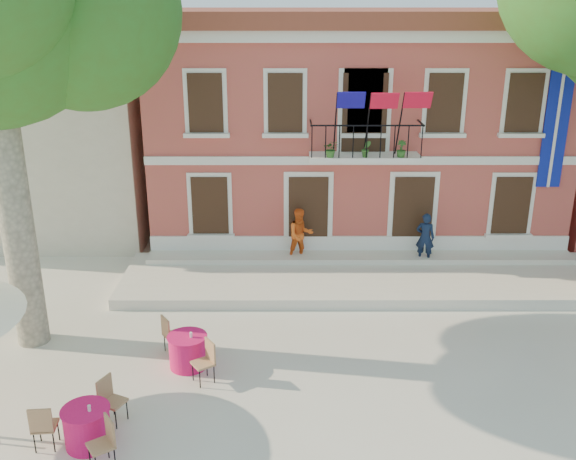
{
  "coord_description": "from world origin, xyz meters",
  "views": [
    {
      "loc": [
        -0.25,
        -12.64,
        7.84
      ],
      "look_at": [
        -0.23,
        3.5,
        2.0
      ],
      "focal_mm": 40.0,
      "sensor_mm": 36.0,
      "label": 1
    }
  ],
  "objects_px": {
    "pedestrian_orange": "(300,235)",
    "cafe_table_1": "(87,425)",
    "cafe_table_3": "(188,350)",
    "pedestrian_navy": "(425,238)"
  },
  "relations": [
    {
      "from": "cafe_table_1",
      "to": "pedestrian_navy",
      "type": "bearing_deg",
      "value": 46.0
    },
    {
      "from": "pedestrian_navy",
      "to": "pedestrian_orange",
      "type": "distance_m",
      "value": 3.76
    },
    {
      "from": "pedestrian_orange",
      "to": "cafe_table_3",
      "type": "distance_m",
      "value": 6.17
    },
    {
      "from": "cafe_table_3",
      "to": "pedestrian_orange",
      "type": "bearing_deg",
      "value": 64.58
    },
    {
      "from": "pedestrian_navy",
      "to": "cafe_table_3",
      "type": "height_order",
      "value": "pedestrian_navy"
    },
    {
      "from": "pedestrian_orange",
      "to": "cafe_table_1",
      "type": "height_order",
      "value": "pedestrian_orange"
    },
    {
      "from": "pedestrian_navy",
      "to": "cafe_table_1",
      "type": "xyz_separation_m",
      "value": [
        -7.86,
        -8.14,
        -0.64
      ]
    },
    {
      "from": "cafe_table_3",
      "to": "cafe_table_1",
      "type": "bearing_deg",
      "value": -118.62
    },
    {
      "from": "pedestrian_navy",
      "to": "cafe_table_1",
      "type": "bearing_deg",
      "value": 62.53
    },
    {
      "from": "pedestrian_navy",
      "to": "pedestrian_orange",
      "type": "bearing_deg",
      "value": 15.03
    }
  ]
}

